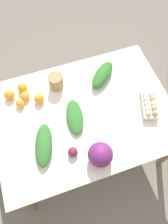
# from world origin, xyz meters

# --- Properties ---
(ground_plane) EXTENTS (8.00, 8.00, 0.00)m
(ground_plane) POSITION_xyz_m (0.00, 0.00, 0.00)
(ground_plane) COLOR #70665B
(dining_table) EXTENTS (1.48, 1.07, 0.72)m
(dining_table) POSITION_xyz_m (0.00, 0.00, 0.64)
(dining_table) COLOR silver
(dining_table) RESTS_ON ground_plane
(cabbage_purple) EXTENTS (0.18, 0.18, 0.18)m
(cabbage_purple) POSITION_xyz_m (0.01, 0.39, 0.81)
(cabbage_purple) COLOR #6B2366
(cabbage_purple) RESTS_ON dining_table
(egg_carton) EXTENTS (0.19, 0.28, 0.09)m
(egg_carton) POSITION_xyz_m (-0.52, 0.12, 0.76)
(egg_carton) COLOR beige
(egg_carton) RESTS_ON dining_table
(paper_bag) EXTENTS (0.12, 0.12, 0.14)m
(paper_bag) POSITION_xyz_m (0.14, -0.33, 0.78)
(paper_bag) COLOR #A87F51
(paper_bag) RESTS_ON dining_table
(greens_bunch_scallion) EXTENTS (0.22, 0.36, 0.09)m
(greens_bunch_scallion) POSITION_xyz_m (0.38, 0.17, 0.76)
(greens_bunch_scallion) COLOR #2D6B28
(greens_bunch_scallion) RESTS_ON dining_table
(greens_bunch_beet_tops) EXTENTS (0.18, 0.33, 0.06)m
(greens_bunch_beet_tops) POSITION_xyz_m (0.09, 0.02, 0.75)
(greens_bunch_beet_tops) COLOR #2D6B28
(greens_bunch_beet_tops) RESTS_ON dining_table
(greens_bunch_dandelion) EXTENTS (0.32, 0.31, 0.09)m
(greens_bunch_dandelion) POSITION_xyz_m (-0.27, -0.28, 0.76)
(greens_bunch_dandelion) COLOR #2D6B28
(greens_bunch_dandelion) RESTS_ON dining_table
(beet_root) EXTENTS (0.07, 0.07, 0.07)m
(beet_root) POSITION_xyz_m (0.19, 0.30, 0.75)
(beet_root) COLOR maroon
(beet_root) RESTS_ON dining_table
(orange_0) EXTENTS (0.08, 0.08, 0.08)m
(orange_0) POSITION_xyz_m (0.32, -0.23, 0.76)
(orange_0) COLOR orange
(orange_0) RESTS_ON dining_table
(orange_1) EXTENTS (0.08, 0.08, 0.08)m
(orange_1) POSITION_xyz_m (0.43, -0.38, 0.76)
(orange_1) COLOR orange
(orange_1) RESTS_ON dining_table
(orange_2) EXTENTS (0.07, 0.07, 0.07)m
(orange_2) POSITION_xyz_m (0.42, -0.30, 0.75)
(orange_2) COLOR #F9A833
(orange_2) RESTS_ON dining_table
(orange_3) EXTENTS (0.07, 0.07, 0.07)m
(orange_3) POSITION_xyz_m (0.48, -0.24, 0.75)
(orange_3) COLOR orange
(orange_3) RESTS_ON dining_table
(orange_4) EXTENTS (0.08, 0.08, 0.08)m
(orange_4) POSITION_xyz_m (0.54, -0.34, 0.76)
(orange_4) COLOR orange
(orange_4) RESTS_ON dining_table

